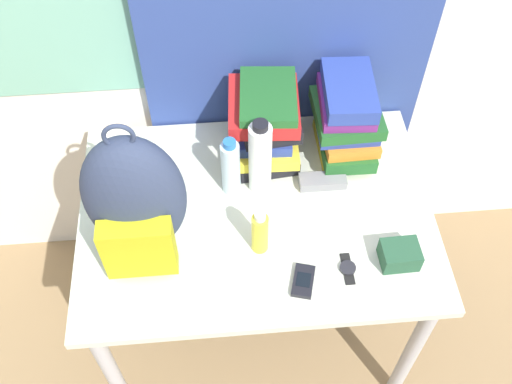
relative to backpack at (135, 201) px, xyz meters
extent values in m
cube|color=beige|center=(0.34, 0.09, -0.23)|extent=(1.10, 0.79, 0.03)
cylinder|color=#B2B2B7|center=(-0.16, -0.25, -0.62)|extent=(0.05, 0.05, 0.74)
cylinder|color=#B2B2B7|center=(0.83, -0.25, -0.62)|extent=(0.05, 0.05, 0.74)
cylinder|color=#B2B2B7|center=(-0.16, 0.43, -0.62)|extent=(0.05, 0.05, 0.74)
cylinder|color=#B2B2B7|center=(0.83, 0.43, -0.62)|extent=(0.05, 0.05, 0.74)
ellipsoid|color=#2D3851|center=(0.00, 0.01, 0.01)|extent=(0.28, 0.18, 0.45)
cube|color=#B2AD19|center=(0.00, -0.10, -0.08)|extent=(0.20, 0.06, 0.20)
torus|color=#2D3851|center=(0.00, 0.01, 0.25)|extent=(0.08, 0.01, 0.08)
cube|color=black|center=(0.38, 0.34, -0.19)|extent=(0.22, 0.28, 0.05)
cube|color=yellow|center=(0.38, 0.33, -0.14)|extent=(0.22, 0.25, 0.04)
cube|color=navy|center=(0.38, 0.33, -0.11)|extent=(0.18, 0.22, 0.04)
cube|color=black|center=(0.40, 0.34, -0.06)|extent=(0.20, 0.24, 0.05)
cube|color=red|center=(0.38, 0.34, -0.01)|extent=(0.23, 0.26, 0.05)
cube|color=#1E5623|center=(0.40, 0.34, 0.03)|extent=(0.19, 0.25, 0.03)
cube|color=yellow|center=(0.65, 0.33, -0.20)|extent=(0.18, 0.22, 0.03)
cube|color=#1E5623|center=(0.65, 0.33, -0.16)|extent=(0.17, 0.28, 0.05)
cube|color=orange|center=(0.65, 0.34, -0.12)|extent=(0.18, 0.28, 0.04)
cube|color=navy|center=(0.64, 0.33, -0.08)|extent=(0.19, 0.23, 0.03)
cube|color=#1E5623|center=(0.65, 0.33, -0.05)|extent=(0.21, 0.24, 0.04)
cube|color=#6B2370|center=(0.64, 0.34, -0.01)|extent=(0.17, 0.24, 0.04)
cube|color=navy|center=(0.65, 0.34, 0.04)|extent=(0.17, 0.26, 0.05)
cylinder|color=silver|center=(0.27, 0.19, -0.11)|extent=(0.06, 0.06, 0.20)
cylinder|color=#286BB7|center=(0.27, 0.19, 0.00)|extent=(0.04, 0.04, 0.02)
cylinder|color=white|center=(0.36, 0.19, -0.08)|extent=(0.07, 0.07, 0.27)
cylinder|color=black|center=(0.36, 0.19, 0.06)|extent=(0.05, 0.05, 0.02)
cylinder|color=yellow|center=(0.33, -0.04, -0.14)|extent=(0.05, 0.05, 0.15)
cylinder|color=white|center=(0.33, -0.04, -0.06)|extent=(0.03, 0.03, 0.02)
cube|color=black|center=(0.45, -0.17, -0.21)|extent=(0.08, 0.11, 0.02)
cube|color=black|center=(0.45, -0.17, -0.20)|extent=(0.05, 0.06, 0.00)
cube|color=gray|center=(0.56, 0.18, -0.20)|extent=(0.15, 0.06, 0.04)
cube|color=#234C33|center=(0.74, -0.12, -0.18)|extent=(0.11, 0.09, 0.07)
cube|color=black|center=(0.58, -0.14, -0.22)|extent=(0.03, 0.10, 0.00)
cylinder|color=#232328|center=(0.58, -0.14, -0.21)|extent=(0.05, 0.05, 0.01)
camera|label=1|loc=(0.24, -0.98, 1.31)|focal=42.00mm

